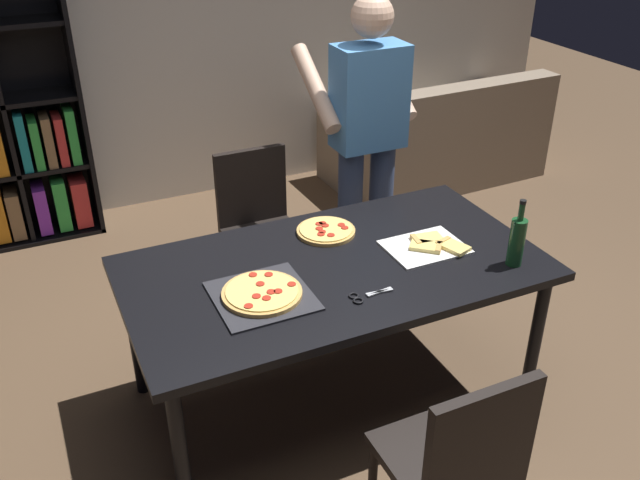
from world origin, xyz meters
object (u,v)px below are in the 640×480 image
chair_far_side (259,219)px  wine_bottle (517,241)px  chair_near_camera (458,458)px  pepperoni_pizza_on_tray (262,294)px  second_pizza_plain (326,231)px  dining_table (334,277)px  couch (438,144)px  person_serving_pizza (367,136)px  kitchen_scissors (364,296)px

chair_far_side → wine_bottle: size_ratio=2.85×
chair_near_camera → pepperoni_pizza_on_tray: 1.00m
pepperoni_pizza_on_tray → wine_bottle: 1.14m
chair_far_side → pepperoni_pizza_on_tray: (-0.38, -1.10, 0.25)m
pepperoni_pizza_on_tray → second_pizza_plain: size_ratio=1.39×
dining_table → couch: 2.78m
chair_near_camera → pepperoni_pizza_on_tray: chair_near_camera is taller
dining_table → person_serving_pizza: (0.57, 0.77, 0.31)m
dining_table → person_serving_pizza: person_serving_pizza is taller
chair_near_camera → person_serving_pizza: person_serving_pizza is taller
dining_table → kitchen_scissors: (0.00, -0.28, 0.07)m
person_serving_pizza → pepperoni_pizza_on_tray: (-0.95, -0.87, -0.23)m
chair_far_side → second_pizza_plain: (0.09, -0.71, 0.25)m
chair_near_camera → second_pizza_plain: size_ratio=3.17×
chair_far_side → couch: bearing=27.6°
chair_far_side → wine_bottle: (0.73, -1.32, 0.36)m
dining_table → wine_bottle: 0.82m
chair_near_camera → wine_bottle: bearing=42.2°
pepperoni_pizza_on_tray → person_serving_pizza: bearing=42.6°
kitchen_scissors → chair_far_side: bearing=90.1°
person_serving_pizza → pepperoni_pizza_on_tray: 1.31m
chair_far_side → second_pizza_plain: 0.76m
chair_near_camera → wine_bottle: 1.05m
dining_table → chair_near_camera: chair_near_camera is taller
chair_near_camera → second_pizza_plain: bearing=85.8°
person_serving_pizza → wine_bottle: person_serving_pizza is taller
dining_table → chair_far_side: bearing=90.0°
couch → kitchen_scissors: (-1.90, -2.27, 0.45)m
chair_near_camera → person_serving_pizza: bearing=72.1°
dining_table → chair_near_camera: (-0.00, -0.99, -0.17)m
chair_far_side → couch: (1.90, 1.00, -0.21)m
couch → person_serving_pizza: person_serving_pizza is taller
chair_near_camera → wine_bottle: size_ratio=2.85×
chair_near_camera → pepperoni_pizza_on_tray: size_ratio=2.29×
couch → person_serving_pizza: (-1.33, -1.22, 0.70)m
person_serving_pizza → wine_bottle: size_ratio=5.54×
pepperoni_pizza_on_tray → kitchen_scissors: bearing=-24.9°
chair_near_camera → dining_table: bearing=90.0°
wine_bottle → couch: bearing=63.1°
second_pizza_plain → couch: bearing=43.3°
couch → person_serving_pizza: 1.93m
chair_near_camera → wine_bottle: wine_bottle is taller
couch → kitchen_scissors: 2.99m
dining_table → person_serving_pizza: 1.01m
dining_table → second_pizza_plain: second_pizza_plain is taller
chair_far_side → person_serving_pizza: (0.57, -0.22, 0.49)m
dining_table → kitchen_scissors: kitchen_scissors is taller
person_serving_pizza → chair_near_camera: bearing=-107.9°
kitchen_scissors → second_pizza_plain: (0.09, 0.57, 0.01)m
person_serving_pizza → couch: bearing=42.4°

